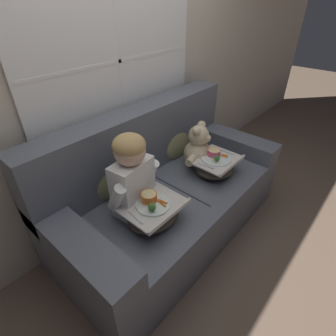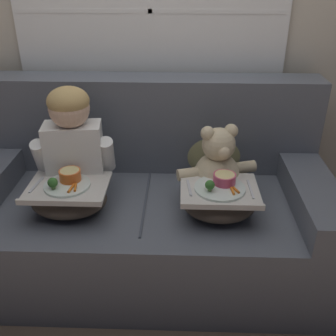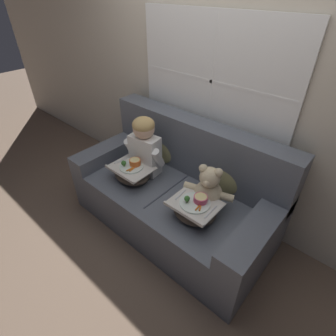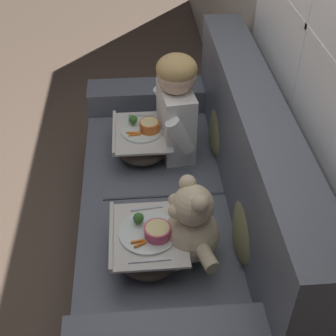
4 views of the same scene
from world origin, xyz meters
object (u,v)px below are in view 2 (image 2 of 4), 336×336
Objects in this scene: throw_pillow_behind_child at (86,144)px; lap_tray_child at (69,197)px; child_figure at (73,138)px; lap_tray_teddy at (219,200)px; teddy_bear at (218,167)px; throw_pillow_behind_teddy at (214,146)px; couch at (148,207)px.

lap_tray_child is (-0.00, -0.44, -0.09)m from throw_pillow_behind_child.
child_figure is 0.81m from lap_tray_teddy.
throw_pillow_behind_teddy is at bearing 90.34° from teddy_bear.
lap_tray_child is at bearing -149.56° from throw_pillow_behind_teddy.
teddy_bear reaches higher than lap_tray_child.
child_figure reaches higher than throw_pillow_behind_child.
couch is 3.29× the size of child_figure.
couch is 0.48m from lap_tray_child.
throw_pillow_behind_teddy is 0.65× the size of child_figure.
couch is at bearing 30.79° from lap_tray_child.
lap_tray_child is at bearing -166.42° from teddy_bear.
lap_tray_teddy is at bearing -90.29° from teddy_bear.
throw_pillow_behind_child is 0.75m from throw_pillow_behind_teddy.
couch is 0.48m from lap_tray_teddy.
couch is 0.52m from throw_pillow_behind_child.
child_figure reaches higher than lap_tray_child.
throw_pillow_behind_child is 0.87× the size of teddy_bear.
throw_pillow_behind_child is 0.79m from teddy_bear.
teddy_bear is (0.37, -0.04, 0.29)m from couch.
child_figure reaches higher than throw_pillow_behind_teddy.
throw_pillow_behind_child is at bearing 149.57° from lap_tray_teddy.
throw_pillow_behind_teddy is 0.26m from teddy_bear.
couch reaches higher than lap_tray_teddy.
child_figure is (-0.37, -0.04, 0.44)m from couch.
teddy_bear is at bearing -0.33° from child_figure.
lap_tray_child reaches higher than lap_tray_teddy.
teddy_bear reaches higher than lap_tray_teddy.
throw_pillow_behind_teddy reaches higher than lap_tray_teddy.
teddy_bear reaches higher than throw_pillow_behind_teddy.
lap_tray_teddy is (0.75, -0.00, 0.00)m from lap_tray_child.
child_figure is (0.00, -0.25, 0.15)m from throw_pillow_behind_child.
teddy_bear is (0.75, -0.26, -0.00)m from throw_pillow_behind_child.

